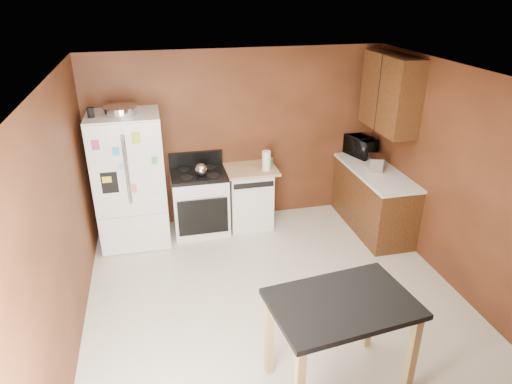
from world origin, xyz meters
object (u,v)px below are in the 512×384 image
object	(u,v)px
roasting_pan	(120,110)
toaster	(375,163)
microwave	(360,147)
dishwasher	(249,196)
kettle	(201,170)
refrigerator	(130,180)
green_canister	(269,162)
pen_cup	(91,113)
gas_range	(200,201)
island	(341,315)
paper_towel	(266,161)

from	to	relation	value
roasting_pan	toaster	world-z (taller)	roasting_pan
microwave	dishwasher	bearing A→B (deg)	75.55
kettle	toaster	bearing A→B (deg)	-8.06
refrigerator	green_canister	bearing A→B (deg)	3.83
green_canister	dishwasher	bearing A→B (deg)	-171.82
green_canister	pen_cup	bearing A→B (deg)	-174.62
toaster	gas_range	xyz separation A→B (m)	(-2.42, 0.45, -0.54)
kettle	refrigerator	world-z (taller)	refrigerator
green_canister	gas_range	size ratio (longest dim) A/B	0.10
dishwasher	pen_cup	bearing A→B (deg)	-175.07
kettle	island	xyz separation A→B (m)	(0.81, -2.95, -0.22)
paper_towel	refrigerator	size ratio (longest dim) A/B	0.15
gas_range	paper_towel	bearing A→B (deg)	-5.34
microwave	refrigerator	distance (m)	3.38
paper_towel	toaster	xyz separation A→B (m)	(1.47, -0.36, -0.02)
pen_cup	island	size ratio (longest dim) A/B	0.10
dishwasher	toaster	bearing A→B (deg)	-15.69
island	toaster	bearing A→B (deg)	58.96
dishwasher	refrigerator	bearing A→B (deg)	-177.01
microwave	paper_towel	bearing A→B (deg)	80.32
toaster	island	bearing A→B (deg)	-103.82
pen_cup	kettle	world-z (taller)	pen_cup
pen_cup	kettle	bearing A→B (deg)	1.48
paper_towel	toaster	world-z (taller)	paper_towel
refrigerator	gas_range	size ratio (longest dim) A/B	1.64
roasting_pan	toaster	bearing A→B (deg)	-6.31
pen_cup	green_canister	world-z (taller)	pen_cup
paper_towel	dishwasher	distance (m)	0.63
roasting_pan	toaster	size ratio (longest dim) A/B	1.44
paper_towel	dishwasher	bearing A→B (deg)	153.54
kettle	paper_towel	xyz separation A→B (m)	(0.92, 0.03, 0.04)
gas_range	dishwasher	xyz separation A→B (m)	(0.72, 0.02, -0.01)
green_canister	gas_range	xyz separation A→B (m)	(-1.03, -0.07, -0.48)
toaster	refrigerator	distance (m)	3.35
pen_cup	refrigerator	size ratio (longest dim) A/B	0.07
toaster	dishwasher	xyz separation A→B (m)	(-1.70, 0.48, -0.55)
gas_range	island	size ratio (longest dim) A/B	0.87
toaster	island	size ratio (longest dim) A/B	0.22
microwave	refrigerator	world-z (taller)	refrigerator
toaster	dishwasher	bearing A→B (deg)	-178.46
gas_range	microwave	bearing A→B (deg)	3.22
roasting_pan	island	distance (m)	3.63
gas_range	island	world-z (taller)	gas_range
kettle	dishwasher	bearing A→B (deg)	11.28
pen_cup	island	world-z (taller)	pen_cup
green_canister	gas_range	bearing A→B (deg)	-176.16
kettle	refrigerator	xyz separation A→B (m)	(-0.94, 0.05, -0.09)
refrigerator	island	xyz separation A→B (m)	(1.75, -3.00, -0.14)
roasting_pan	toaster	distance (m)	3.47
microwave	island	distance (m)	3.60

